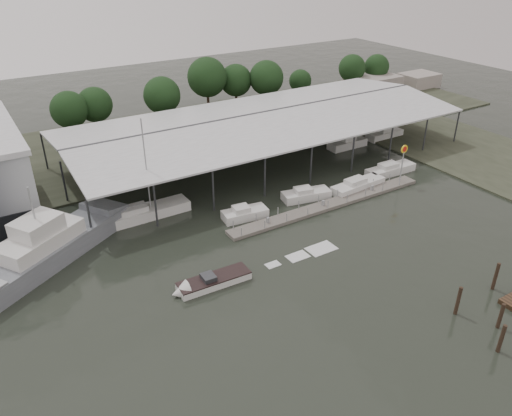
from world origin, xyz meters
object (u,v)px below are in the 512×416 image
grey_trawler (52,244)px  white_sailboat (146,212)px  speedboat_underway (208,283)px  shell_fuel_sign (403,157)px

grey_trawler → white_sailboat: bearing=-16.5°
grey_trawler → speedboat_underway: grey_trawler is taller
shell_fuel_sign → speedboat_underway: (-31.98, -6.59, -3.53)m
speedboat_underway → shell_fuel_sign: bearing=-166.3°
white_sailboat → speedboat_underway: (0.13, -15.80, -0.25)m
grey_trawler → white_sailboat: white_sailboat is taller
grey_trawler → white_sailboat: size_ratio=1.50×
shell_fuel_sign → white_sailboat: bearing=164.0°
grey_trawler → speedboat_underway: bearing=-80.9°
shell_fuel_sign → white_sailboat: size_ratio=0.46×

